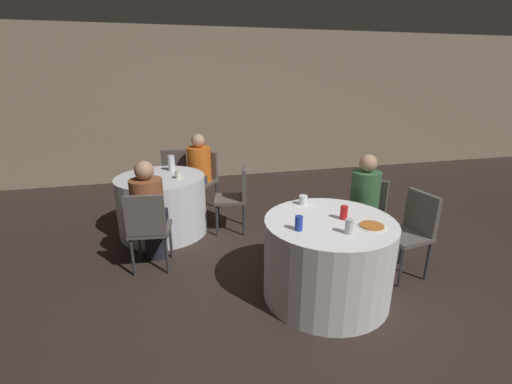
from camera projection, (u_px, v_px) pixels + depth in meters
The scene contains 20 objects.
ground_plane at pixel (302, 297), 3.19m from camera, with size 16.00×16.00×0.00m, color #332621.
wall_back at pixel (226, 106), 6.65m from camera, with size 16.00×0.06×2.80m.
table_near at pixel (327, 259), 3.11m from camera, with size 1.16×1.16×0.76m.
table_far at pixel (162, 205), 4.41m from camera, with size 1.11×1.11×0.76m.
chair_near_northeast at pixel (366, 210), 3.82m from camera, with size 0.56×0.56×0.87m.
chair_near_east at pixel (413, 226), 3.41m from camera, with size 0.46×0.45×0.87m.
chair_far_south at pixel (148, 225), 3.45m from camera, with size 0.45×0.45×0.87m.
chair_far_north at pixel (174, 173), 5.27m from camera, with size 0.47×0.47×0.87m.
chair_far_east at pixel (237, 192), 4.41m from camera, with size 0.47×0.47×0.87m.
chair_far_northeast at pixel (203, 175), 5.19m from camera, with size 0.56×0.56×0.87m.
person_floral_shirt at pixel (150, 213), 3.59m from camera, with size 0.35×0.50×1.17m.
person_orange_shirt at pixel (197, 173), 5.03m from camera, with size 0.47×0.49×1.17m.
person_green_jacket at pixel (361, 210), 3.68m from camera, with size 0.45×0.44×1.18m.
pizza_plate_near at pixel (372, 226), 2.86m from camera, with size 0.23×0.23×0.02m.
soda_can_blue at pixel (299, 223), 2.79m from camera, with size 0.07×0.07×0.12m.
soda_can_silver at pixel (349, 226), 2.73m from camera, with size 0.07×0.07×0.12m.
soda_can_red at pixel (344, 213), 3.00m from camera, with size 0.07×0.07×0.12m.
cup_near at pixel (303, 200), 3.35m from camera, with size 0.08×0.08×0.09m.
bottle_far at pixel (171, 163), 4.53m from camera, with size 0.09×0.09×0.21m.
cup_far at pixel (178, 175), 4.20m from camera, with size 0.08×0.08×0.10m.
Camera 1 is at (-1.06, -2.53, 1.96)m, focal length 24.00 mm.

